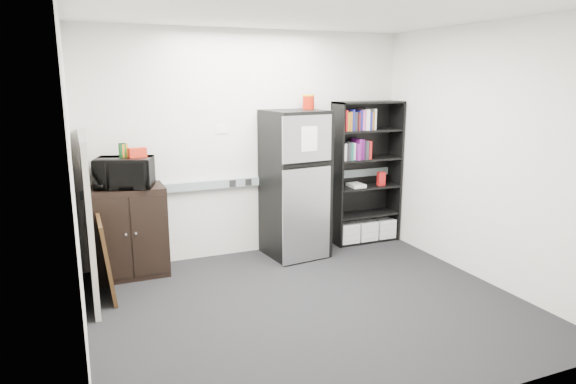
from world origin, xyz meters
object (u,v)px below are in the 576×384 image
object	(u,v)px
cubicle_partition	(88,217)
refrigerator	(295,184)
bookshelf	(366,174)
cabinet	(129,232)
microwave	(125,173)

from	to	relation	value
cubicle_partition	refrigerator	xyz separation A→B (m)	(2.35, 0.34, 0.07)
bookshelf	cabinet	xyz separation A→B (m)	(-3.03, -0.06, -0.42)
bookshelf	refrigerator	distance (m)	1.09
refrigerator	microwave	bearing A→B (deg)	171.41
bookshelf	cabinet	world-z (taller)	bookshelf
bookshelf	cubicle_partition	world-z (taller)	bookshelf
microwave	refrigerator	size ratio (longest dim) A/B	0.33
bookshelf	cabinet	size ratio (longest dim) A/B	1.86
refrigerator	cabinet	bearing A→B (deg)	170.94
microwave	refrigerator	xyz separation A→B (m)	(1.95, -0.06, -0.27)
cubicle_partition	cabinet	bearing A→B (deg)	46.46
cubicle_partition	cabinet	xyz separation A→B (m)	(0.40, 0.42, -0.31)
bookshelf	cabinet	distance (m)	3.06
bookshelf	microwave	xyz separation A→B (m)	(-3.03, -0.08, 0.24)
cubicle_partition	microwave	size ratio (longest dim) A/B	2.80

